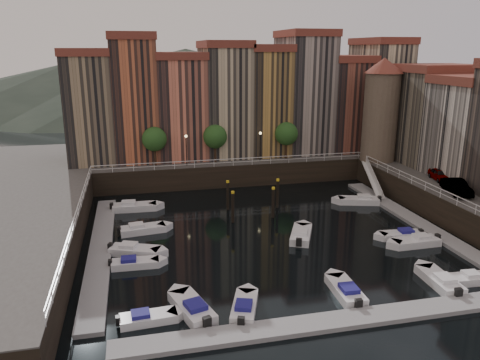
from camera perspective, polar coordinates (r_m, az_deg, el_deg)
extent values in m
plane|color=black|center=(47.90, 3.25, -6.26)|extent=(200.00, 200.00, 0.00)
cube|color=black|center=(71.66, -2.51, 2.45)|extent=(80.00, 20.00, 3.00)
cube|color=gray|center=(45.37, -16.63, -7.98)|extent=(2.00, 28.00, 0.35)
cube|color=gray|center=(53.62, 20.50, -4.64)|extent=(2.00, 28.00, 0.35)
cube|color=gray|center=(33.59, 11.68, -16.48)|extent=(30.00, 2.00, 0.35)
cone|color=#2D382D|center=(153.99, -19.80, 10.73)|extent=(80.00, 80.00, 14.00)
cone|color=#2D382D|center=(153.89, -6.54, 12.27)|extent=(100.00, 100.00, 18.00)
cone|color=#2D382D|center=(161.86, 6.14, 11.38)|extent=(70.00, 70.00, 12.00)
cube|color=#8C7759|center=(66.81, -17.71, 8.18)|extent=(6.00, 10.00, 14.00)
cube|color=brown|center=(66.34, -18.26, 14.60)|extent=(6.30, 10.30, 1.00)
cube|color=#BB5E3B|center=(66.48, -12.65, 9.37)|extent=(5.80, 10.00, 16.00)
cube|color=brown|center=(66.14, -13.11, 16.70)|extent=(6.10, 10.30, 1.00)
cube|color=#D87458|center=(66.95, -7.27, 8.58)|extent=(6.50, 10.00, 13.50)
cube|color=brown|center=(66.46, -7.49, 14.80)|extent=(6.80, 10.30, 1.00)
cube|color=#C2AD89|center=(67.79, -1.87, 9.42)|extent=(6.20, 10.00, 15.00)
cube|color=brown|center=(67.39, -1.94, 16.20)|extent=(6.50, 10.30, 1.00)
cube|color=#B68943|center=(69.19, 2.99, 9.33)|extent=(5.60, 10.00, 14.50)
cube|color=brown|center=(68.77, 3.08, 15.76)|extent=(5.90, 10.30, 1.00)
cube|color=gray|center=(70.96, 7.74, 10.18)|extent=(6.40, 10.00, 16.50)
cube|color=brown|center=(70.68, 8.01, 17.26)|extent=(6.70, 10.30, 1.00)
cube|color=brown|center=(73.54, 12.27, 8.79)|extent=(6.00, 10.00, 13.00)
cube|color=brown|center=(73.08, 12.60, 14.24)|extent=(6.30, 10.30, 1.00)
cube|color=beige|center=(76.12, 16.45, 9.68)|extent=(5.90, 10.00, 15.50)
cube|color=brown|center=(75.80, 16.94, 15.88)|extent=(6.20, 10.30, 1.00)
cube|color=#6E6553|center=(67.75, 22.58, 6.96)|extent=(9.00, 8.00, 12.00)
cube|color=brown|center=(67.21, 23.17, 12.43)|extent=(9.30, 8.30, 1.00)
cube|color=beige|center=(61.56, 26.78, 5.24)|extent=(9.00, 8.00, 11.00)
cylinder|color=#6B5B4C|center=(66.36, 16.72, 7.34)|extent=(4.60, 4.60, 12.00)
cone|color=brown|center=(65.80, 17.19, 13.20)|extent=(5.20, 5.20, 2.00)
cylinder|color=black|center=(62.39, -10.29, 2.76)|extent=(0.30, 0.30, 2.40)
sphere|color=#1E4719|center=(61.91, -10.40, 4.93)|extent=(3.20, 3.20, 3.20)
cylinder|color=black|center=(63.23, -3.03, 3.17)|extent=(0.30, 0.30, 2.40)
sphere|color=#1E4719|center=(62.76, -3.06, 5.30)|extent=(3.20, 3.20, 3.20)
cylinder|color=black|center=(65.65, 5.61, 3.58)|extent=(0.30, 0.30, 2.40)
sphere|color=#1E4719|center=(65.19, 5.67, 5.64)|extent=(3.20, 3.20, 3.20)
cylinder|color=black|center=(61.54, -6.55, 3.50)|extent=(0.12, 0.12, 4.00)
sphere|color=#FFD88C|center=(61.16, -6.61, 5.33)|extent=(0.36, 0.36, 0.36)
cylinder|color=black|center=(63.40, 2.48, 3.95)|extent=(0.12, 0.12, 4.00)
sphere|color=#FFD88C|center=(63.02, 2.50, 5.73)|extent=(0.36, 0.36, 0.36)
cube|color=white|center=(61.55, -0.83, 2.60)|extent=(36.00, 0.08, 0.08)
cube|color=white|center=(61.66, -0.83, 2.19)|extent=(36.00, 0.06, 0.06)
cube|color=white|center=(53.50, 22.49, -0.63)|extent=(0.08, 34.00, 0.08)
cube|color=white|center=(53.62, 22.44, -1.09)|extent=(0.06, 34.00, 0.06)
cube|color=white|center=(44.22, -19.34, -3.60)|extent=(0.08, 34.00, 0.08)
cube|color=white|center=(44.36, -19.29, -4.15)|extent=(0.06, 34.00, 0.06)
cube|color=white|center=(62.53, 15.89, 0.12)|extent=(2.78, 8.26, 2.81)
cube|color=white|center=(62.41, 15.92, 0.56)|extent=(1.93, 8.32, 3.65)
cylinder|color=black|center=(49.74, -0.88, -3.55)|extent=(0.32, 0.32, 3.60)
cylinder|color=gold|center=(49.16, -0.89, -1.51)|extent=(0.36, 0.36, 0.25)
cylinder|color=black|center=(53.64, -1.50, -2.10)|extent=(0.32, 0.32, 3.60)
cylinder|color=gold|center=(53.10, -1.51, -0.20)|extent=(0.36, 0.36, 0.25)
cylinder|color=black|center=(51.29, 4.05, -2.98)|extent=(0.32, 0.32, 3.60)
cylinder|color=gold|center=(50.73, 4.09, -1.00)|extent=(0.36, 0.36, 0.25)
cylinder|color=black|center=(54.49, 4.60, -1.86)|extent=(0.32, 0.32, 3.60)
cylinder|color=gold|center=(53.96, 4.64, 0.01)|extent=(0.36, 0.36, 0.25)
cube|color=silver|center=(33.61, -11.07, -16.26)|extent=(3.91, 1.71, 0.65)
cube|color=navy|center=(33.37, -12.03, -15.77)|extent=(1.28, 1.12, 0.44)
cube|color=black|center=(33.43, -14.64, -16.24)|extent=(0.33, 0.45, 0.61)
cube|color=silver|center=(41.35, -12.63, -9.93)|extent=(4.00, 1.67, 0.67)
cube|color=navy|center=(41.21, -13.42, -9.45)|extent=(1.29, 1.12, 0.45)
cube|color=black|center=(41.40, -15.54, -9.76)|extent=(0.33, 0.46, 0.63)
cube|color=silver|center=(43.66, -12.65, -8.46)|extent=(4.81, 3.27, 0.76)
cube|color=silver|center=(43.70, -13.44, -7.83)|extent=(1.78, 1.67, 0.51)
cube|color=black|center=(44.44, -15.51, -7.86)|extent=(0.52, 0.61, 0.71)
cube|color=silver|center=(48.43, -11.76, -5.94)|extent=(4.66, 2.29, 0.76)
cube|color=silver|center=(48.19, -12.51, -5.51)|extent=(1.57, 1.39, 0.51)
cube|color=black|center=(48.10, -14.54, -5.95)|extent=(0.42, 0.55, 0.71)
cube|color=silver|center=(55.16, -12.71, -3.27)|extent=(4.96, 2.09, 0.83)
cube|color=silver|center=(55.04, -13.44, -2.81)|extent=(1.61, 1.40, 0.56)
cube|color=black|center=(55.25, -15.38, -3.11)|extent=(0.41, 0.57, 0.78)
cube|color=silver|center=(41.79, 25.68, -10.91)|extent=(4.00, 1.74, 0.67)
cube|color=silver|center=(41.92, 26.36, -10.30)|extent=(1.31, 1.14, 0.45)
cube|color=silver|center=(47.41, 20.61, -7.14)|extent=(4.51, 1.81, 0.76)
cube|color=silver|center=(47.58, 21.28, -6.53)|extent=(1.45, 1.25, 0.51)
cube|color=black|center=(48.64, 22.94, -6.48)|extent=(0.36, 0.52, 0.71)
cube|color=silver|center=(48.69, 18.97, -6.41)|extent=(4.15, 1.90, 0.69)
cube|color=navy|center=(48.79, 19.60, -5.91)|extent=(1.37, 1.21, 0.46)
cube|color=black|center=(49.57, 21.19, -5.95)|extent=(0.36, 0.48, 0.64)
cube|color=silver|center=(57.87, 14.25, -2.48)|extent=(5.01, 3.05, 0.80)
cube|color=silver|center=(57.85, 14.90, -2.03)|extent=(1.79, 1.64, 0.53)
cube|color=black|center=(58.32, 16.63, -2.25)|extent=(0.51, 0.62, 0.75)
cube|color=silver|center=(34.21, -5.89, -15.29)|extent=(3.09, 5.05, 0.81)
cube|color=navy|center=(33.45, -5.46, -15.09)|extent=(1.66, 1.81, 0.54)
cube|color=black|center=(32.14, -4.05, -16.90)|extent=(0.62, 0.51, 0.75)
cube|color=silver|center=(34.23, 0.56, -15.25)|extent=(2.93, 4.50, 0.72)
cube|color=navy|center=(33.52, 0.46, -15.12)|extent=(1.52, 1.64, 0.48)
cube|color=black|center=(32.25, 0.14, -16.87)|extent=(0.56, 0.47, 0.67)
cube|color=silver|center=(37.07, 12.71, -13.04)|extent=(1.92, 4.53, 0.76)
cube|color=navy|center=(36.37, 13.13, -12.85)|extent=(1.28, 1.47, 0.51)
cube|color=black|center=(35.10, 14.25, -14.41)|extent=(0.52, 0.38, 0.71)
cube|color=silver|center=(40.72, 23.12, -11.23)|extent=(2.01, 4.65, 0.78)
cube|color=silver|center=(40.06, 23.68, -11.01)|extent=(1.32, 1.52, 0.52)
cube|color=black|center=(38.88, 25.07, -12.36)|extent=(0.54, 0.39, 0.73)
imported|color=gray|center=(59.32, 23.17, 0.53)|extent=(2.35, 4.16, 1.33)
imported|color=gray|center=(54.32, 24.89, -0.86)|extent=(2.59, 4.95, 1.55)
cube|color=silver|center=(46.48, 7.47, -6.65)|extent=(3.65, 5.03, 0.80)
cube|color=silver|center=(45.70, 7.42, -6.40)|extent=(1.80, 1.90, 0.53)
cube|color=black|center=(44.11, 7.20, -7.53)|extent=(0.64, 0.57, 0.75)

